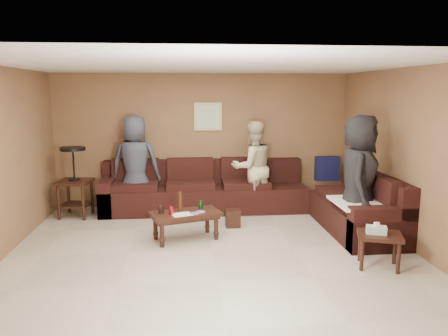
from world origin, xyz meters
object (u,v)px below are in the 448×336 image
at_px(end_table_left, 75,181).
at_px(coffee_table, 185,216).
at_px(waste_bin, 233,218).
at_px(person_left, 136,164).
at_px(side_table_right, 379,238).
at_px(person_middle, 253,167).
at_px(sectional_sofa, 253,199).
at_px(person_right, 359,178).

bearing_deg(end_table_left, coffee_table, -36.13).
height_order(waste_bin, person_left, person_left).
distance_m(coffee_table, person_left, 1.88).
xyz_separation_m(side_table_right, waste_bin, (-1.61, 1.83, -0.24)).
bearing_deg(side_table_right, person_left, 138.69).
relative_size(coffee_table, person_middle, 0.67).
height_order(sectional_sofa, person_left, person_left).
bearing_deg(person_right, person_left, 85.09).
bearing_deg(sectional_sofa, person_left, 165.10).
bearing_deg(person_middle, end_table_left, -13.92).
height_order(sectional_sofa, coffee_table, sectional_sofa).
distance_m(sectional_sofa, person_right, 1.94).
distance_m(sectional_sofa, waste_bin, 0.66).
xyz_separation_m(sectional_sofa, person_right, (1.35, -1.25, 0.60)).
height_order(end_table_left, person_left, person_left).
bearing_deg(sectional_sofa, end_table_left, 173.64).
distance_m(end_table_left, person_right, 4.71).
relative_size(waste_bin, person_right, 0.15).
relative_size(sectional_sofa, person_left, 2.64).
height_order(side_table_right, waste_bin, side_table_right).
bearing_deg(side_table_right, person_middle, 113.54).
distance_m(side_table_right, waste_bin, 2.45).
height_order(person_middle, person_right, person_right).
height_order(coffee_table, end_table_left, end_table_left).
bearing_deg(waste_bin, person_left, 147.95).
bearing_deg(side_table_right, sectional_sofa, 117.56).
xyz_separation_m(coffee_table, end_table_left, (-1.90, 1.39, 0.28)).
relative_size(sectional_sofa, person_middle, 2.81).
bearing_deg(waste_bin, sectional_sofa, 50.08).
bearing_deg(waste_bin, side_table_right, -48.64).
relative_size(sectional_sofa, end_table_left, 3.80).
relative_size(waste_bin, person_left, 0.16).
relative_size(coffee_table, side_table_right, 1.75).
bearing_deg(person_middle, waste_bin, 47.31).
bearing_deg(coffee_table, sectional_sofa, 41.64).
height_order(sectional_sofa, waste_bin, sectional_sofa).
xyz_separation_m(person_left, person_right, (3.39, -1.79, 0.04)).
bearing_deg(person_left, end_table_left, 15.93).
bearing_deg(person_middle, side_table_right, 99.58).
bearing_deg(sectional_sofa, person_right, -42.80).
xyz_separation_m(sectional_sofa, end_table_left, (-3.07, 0.34, 0.32)).
bearing_deg(side_table_right, person_right, 82.20).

